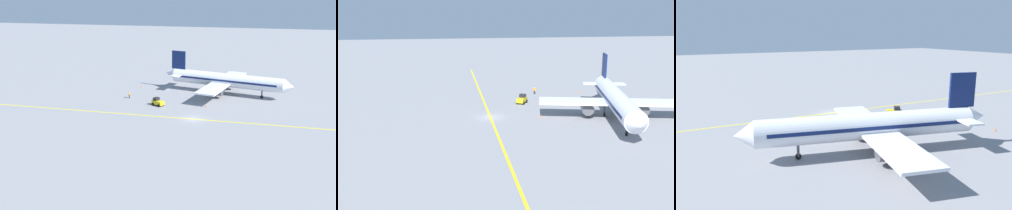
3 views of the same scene
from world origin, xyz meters
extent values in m
plane|color=gray|center=(0.00, 0.00, 0.00)|extent=(400.00, 400.00, 0.00)
cube|color=yellow|center=(0.00, 0.00, 0.00)|extent=(2.06, 119.99, 0.01)
cylinder|color=silver|center=(-22.59, 5.17, 3.80)|extent=(10.49, 30.01, 3.60)
cone|color=silver|center=(-18.81, 20.93, 3.80)|extent=(3.89, 3.13, 3.42)
cone|color=silver|center=(-26.43, -10.87, 4.10)|extent=(3.67, 3.63, 3.06)
cube|color=#0F1E51|center=(-22.59, 5.17, 3.95)|extent=(9.83, 27.11, 0.50)
cube|color=silver|center=(-22.82, 4.20, 3.08)|extent=(28.44, 11.58, 0.36)
cylinder|color=#4C4C51|center=(-27.68, 5.36, 1.83)|extent=(2.89, 3.62, 2.20)
cylinder|color=#4C4C51|center=(-17.96, 3.03, 1.83)|extent=(2.89, 3.62, 2.20)
cube|color=#0F1E51|center=(-25.85, -8.44, 8.10)|extent=(1.28, 3.97, 5.00)
cube|color=silver|center=(-25.73, -7.96, 4.20)|extent=(9.31, 4.43, 0.24)
cylinder|color=#4C4C51|center=(-20.35, 14.51, 1.40)|extent=(0.36, 0.36, 2.00)
cylinder|color=black|center=(-20.35, 14.51, 0.40)|extent=(0.46, 0.84, 0.80)
cylinder|color=#4C4C51|center=(-24.61, 3.60, 1.40)|extent=(0.36, 0.36, 2.00)
cylinder|color=black|center=(-24.61, 3.60, 0.40)|extent=(0.46, 0.84, 0.80)
cylinder|color=#4C4C51|center=(-21.50, 2.85, 1.40)|extent=(0.36, 0.36, 2.00)
cylinder|color=black|center=(-21.50, 2.85, 0.40)|extent=(0.46, 0.84, 0.80)
cube|color=gold|center=(-8.10, -9.97, 0.80)|extent=(2.80, 3.35, 0.90)
cube|color=black|center=(-8.37, -10.45, 1.60)|extent=(1.65, 1.59, 0.70)
sphere|color=orange|center=(-8.37, -10.45, 2.03)|extent=(0.16, 0.16, 0.16)
cylinder|color=black|center=(-7.94, -11.19, 0.35)|extent=(0.57, 0.73, 0.70)
cylinder|color=black|center=(-9.23, -10.44, 0.35)|extent=(0.57, 0.73, 0.70)
cylinder|color=black|center=(-6.96, -9.51, 0.35)|extent=(0.57, 0.73, 0.70)
cylinder|color=black|center=(-8.26, -8.75, 0.35)|extent=(0.57, 0.73, 0.70)
cylinder|color=#23232D|center=(-12.88, -18.87, 0.42)|extent=(0.16, 0.16, 0.85)
cylinder|color=#23232D|center=(-13.08, -18.83, 0.42)|extent=(0.16, 0.16, 0.85)
cube|color=orange|center=(-12.98, -18.85, 1.15)|extent=(0.40, 0.29, 0.60)
cylinder|color=orange|center=(-12.74, -18.90, 1.15)|extent=(0.10, 0.10, 0.55)
cylinder|color=orange|center=(-13.21, -18.80, 1.15)|extent=(0.10, 0.10, 0.55)
sphere|color=beige|center=(-12.98, -18.85, 1.57)|extent=(0.22, 0.22, 0.22)
cone|color=orange|center=(-24.17, -18.82, 0.28)|extent=(0.32, 0.32, 0.55)
cone|color=orange|center=(-9.45, 1.49, 0.28)|extent=(0.32, 0.32, 0.55)
camera|label=1|loc=(80.00, 12.41, 27.67)|focal=42.00mm
camera|label=2|loc=(8.59, 70.99, 20.05)|focal=42.00mm
camera|label=3|loc=(-58.34, 28.20, 16.23)|focal=35.00mm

